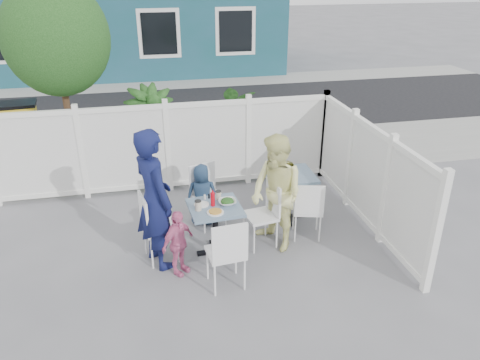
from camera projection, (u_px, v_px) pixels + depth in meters
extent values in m
plane|color=slate|center=(177.00, 266.00, 6.39)|extent=(80.00, 80.00, 0.00)
cube|color=gray|center=(161.00, 161.00, 9.75)|extent=(24.00, 2.60, 0.01)
cube|color=black|center=(153.00, 111.00, 13.03)|extent=(24.00, 5.00, 0.01)
cube|color=gray|center=(148.00, 85.00, 15.78)|extent=(24.00, 1.60, 0.01)
cube|color=black|center=(48.00, 37.00, 14.90)|extent=(1.20, 0.04, 1.40)
cube|color=black|center=(174.00, 33.00, 15.66)|extent=(1.20, 0.04, 1.40)
cube|color=white|center=(168.00, 147.00, 8.19)|extent=(5.80, 0.04, 1.40)
cube|color=white|center=(165.00, 106.00, 7.88)|extent=(5.86, 0.08, 0.08)
cube|color=white|center=(171.00, 186.00, 8.51)|extent=(5.86, 0.08, 0.12)
cube|color=white|center=(367.00, 174.00, 7.15)|extent=(0.04, 3.60, 1.40)
cube|color=white|center=(373.00, 128.00, 6.84)|extent=(0.08, 3.66, 0.08)
cube|color=white|center=(362.00, 218.00, 7.47)|extent=(0.08, 3.66, 0.12)
cylinder|color=#382316|center=(69.00, 117.00, 8.50)|extent=(0.12, 0.12, 2.40)
ellipsoid|color=#153911|center=(56.00, 38.00, 7.91)|extent=(1.80, 1.62, 1.98)
cube|color=yellow|center=(22.00, 138.00, 9.16)|extent=(0.74, 0.57, 1.28)
imported|color=#153911|center=(151.00, 133.00, 8.74)|extent=(1.19, 1.19, 1.74)
imported|color=#153911|center=(230.00, 135.00, 8.99)|extent=(1.72, 1.77, 1.50)
cube|color=#476E89|center=(215.00, 208.00, 6.39)|extent=(0.75, 0.75, 0.04)
cylinder|color=black|center=(215.00, 230.00, 6.54)|extent=(0.08, 0.08, 0.68)
cube|color=black|center=(216.00, 251.00, 6.68)|extent=(0.55, 0.12, 0.04)
cube|color=black|center=(216.00, 251.00, 6.68)|extent=(0.12, 0.55, 0.04)
cube|color=#476E89|center=(290.00, 175.00, 7.27)|extent=(0.75, 0.75, 0.04)
cylinder|color=black|center=(289.00, 197.00, 7.43)|extent=(0.08, 0.08, 0.71)
cube|color=black|center=(288.00, 216.00, 7.58)|extent=(0.58, 0.09, 0.04)
cube|color=black|center=(288.00, 216.00, 7.58)|extent=(0.09, 0.58, 0.04)
cube|color=white|center=(160.00, 228.00, 6.36)|extent=(0.51, 0.53, 0.04)
cube|color=white|center=(144.00, 213.00, 6.17)|extent=(0.12, 0.45, 0.49)
cylinder|color=white|center=(171.00, 233.00, 6.69)|extent=(0.03, 0.03, 0.49)
cylinder|color=white|center=(179.00, 247.00, 6.37)|extent=(0.03, 0.03, 0.49)
cylinder|color=white|center=(145.00, 239.00, 6.56)|extent=(0.03, 0.03, 0.49)
cylinder|color=white|center=(152.00, 253.00, 6.24)|extent=(0.03, 0.03, 0.49)
cube|color=white|center=(260.00, 216.00, 6.69)|extent=(0.49, 0.50, 0.04)
cube|color=white|center=(273.00, 198.00, 6.64)|extent=(0.11, 0.44, 0.47)
cylinder|color=white|center=(254.00, 239.00, 6.57)|extent=(0.02, 0.02, 0.47)
cylinder|color=white|center=(244.00, 226.00, 6.88)|extent=(0.02, 0.02, 0.47)
cylinder|color=white|center=(277.00, 234.00, 6.69)|extent=(0.02, 0.02, 0.47)
cylinder|color=white|center=(266.00, 222.00, 7.00)|extent=(0.02, 0.02, 0.47)
cube|color=white|center=(209.00, 198.00, 7.20)|extent=(0.56, 0.55, 0.04)
cube|color=white|center=(202.00, 178.00, 7.24)|extent=(0.42, 0.18, 0.47)
cylinder|color=white|center=(226.00, 213.00, 7.25)|extent=(0.03, 0.03, 0.47)
cylinder|color=white|center=(204.00, 219.00, 7.07)|extent=(0.03, 0.03, 0.47)
cylinder|color=white|center=(214.00, 204.00, 7.52)|extent=(0.03, 0.03, 0.47)
cylinder|color=white|center=(193.00, 210.00, 7.34)|extent=(0.03, 0.03, 0.47)
cube|color=white|center=(225.00, 253.00, 5.82)|extent=(0.49, 0.47, 0.04)
cube|color=white|center=(230.00, 243.00, 5.54)|extent=(0.45, 0.08, 0.48)
cylinder|color=white|center=(207.00, 263.00, 6.03)|extent=(0.03, 0.03, 0.48)
cylinder|color=white|center=(236.00, 258.00, 6.14)|extent=(0.03, 0.03, 0.48)
cylinder|color=white|center=(215.00, 280.00, 5.72)|extent=(0.03, 0.03, 0.48)
cylinder|color=white|center=(245.00, 274.00, 5.82)|extent=(0.03, 0.03, 0.48)
cube|color=white|center=(307.00, 209.00, 6.91)|extent=(0.50, 0.49, 0.04)
cube|color=white|center=(310.00, 200.00, 6.63)|extent=(0.42, 0.13, 0.45)
cylinder|color=white|center=(293.00, 217.00, 7.16)|extent=(0.02, 0.02, 0.45)
cylinder|color=white|center=(317.00, 217.00, 7.15)|extent=(0.02, 0.02, 0.45)
cylinder|color=white|center=(295.00, 228.00, 6.86)|extent=(0.02, 0.02, 0.45)
cylinder|color=white|center=(320.00, 229.00, 6.85)|extent=(0.02, 0.02, 0.45)
imported|color=#111746|center=(154.00, 199.00, 6.07)|extent=(0.71, 0.84, 1.94)
imported|color=#E4E34B|center=(276.00, 194.00, 6.50)|extent=(0.91, 1.00, 1.69)
imported|color=navy|center=(202.00, 195.00, 7.23)|extent=(0.52, 0.36, 1.00)
imported|color=pink|center=(178.00, 243.00, 6.06)|extent=(0.55, 0.53, 0.92)
cylinder|color=white|center=(215.00, 212.00, 6.21)|extent=(0.23, 0.23, 0.01)
cylinder|color=white|center=(202.00, 204.00, 6.41)|extent=(0.21, 0.21, 0.01)
imported|color=white|center=(227.00, 202.00, 6.43)|extent=(0.24, 0.24, 0.06)
cylinder|color=beige|center=(198.00, 206.00, 6.26)|extent=(0.09, 0.09, 0.13)
cylinder|color=beige|center=(218.00, 195.00, 6.55)|extent=(0.08, 0.08, 0.12)
cylinder|color=red|center=(213.00, 199.00, 6.36)|extent=(0.06, 0.06, 0.19)
cylinder|color=white|center=(205.00, 197.00, 6.55)|extent=(0.03, 0.03, 0.07)
cylinder|color=black|center=(209.00, 196.00, 6.59)|extent=(0.03, 0.03, 0.06)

